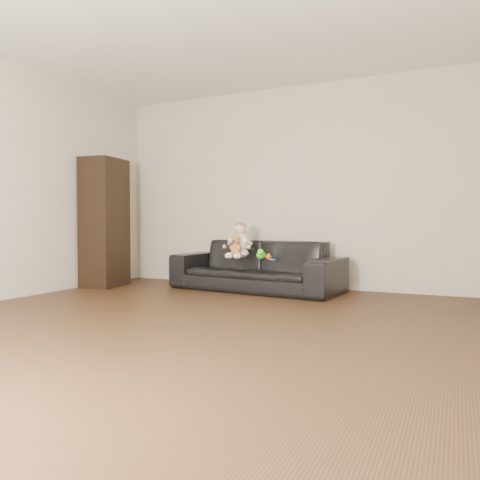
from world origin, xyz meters
The scene contains 10 objects.
floor centered at (0.00, 0.00, 0.00)m, with size 5.50×5.50×0.00m, color #3B2615.
wall_back centered at (0.00, 2.75, 1.30)m, with size 5.00×5.00×0.00m, color #B7AD9A.
sofa centered at (-0.32, 2.25, 0.31)m, with size 2.10×0.82×0.61m, color black.
cabinet centered at (-2.27, 1.76, 0.84)m, with size 0.42×0.58×1.67m, color black.
shelf_item centered at (-2.25, 1.76, 1.21)m, with size 0.18×0.25×0.28m, color silver.
baby centered at (-0.49, 2.14, 0.60)m, with size 0.32×0.39×0.44m.
teddy_bear centered at (-0.48, 2.00, 0.57)m, with size 0.14×0.14×0.23m.
toy_green centered at (-0.18, 2.08, 0.45)m, with size 0.12×0.14×0.10m, color #4CDF1A.
toy_rattle centered at (-0.05, 2.00, 0.44)m, with size 0.06×0.06×0.06m, color red.
toy_blue_disc centered at (-0.01, 2.01, 0.41)m, with size 0.09×0.09×0.01m, color blue.
Camera 1 is at (1.93, -3.06, 0.82)m, focal length 35.00 mm.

